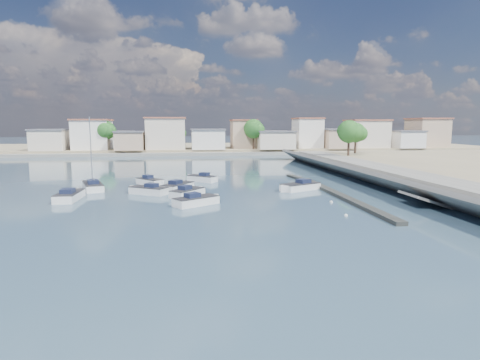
# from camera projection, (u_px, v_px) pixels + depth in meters

# --- Properties ---
(ground) EXTENTS (400.00, 400.00, 0.00)m
(ground) POSITION_uv_depth(u_px,v_px,m) (240.00, 168.00, 72.48)
(ground) COLOR #304961
(ground) RESTS_ON ground
(seawall_walkway) EXTENTS (5.00, 90.00, 1.80)m
(seawall_walkway) POSITION_uv_depth(u_px,v_px,m) (422.00, 183.00, 48.23)
(seawall_walkway) COLOR slate
(seawall_walkway) RESTS_ON ground
(breakwater) EXTENTS (2.00, 31.02, 0.35)m
(breakwater) POSITION_uv_depth(u_px,v_px,m) (330.00, 191.00, 46.52)
(breakwater) COLOR black
(breakwater) RESTS_ON ground
(far_shore_land) EXTENTS (160.00, 40.00, 1.40)m
(far_shore_land) POSITION_uv_depth(u_px,v_px,m) (218.00, 148.00, 123.44)
(far_shore_land) COLOR gray
(far_shore_land) RESTS_ON ground
(far_shore_quay) EXTENTS (160.00, 2.50, 0.80)m
(far_shore_quay) POSITION_uv_depth(u_px,v_px,m) (225.00, 154.00, 102.86)
(far_shore_quay) COLOR slate
(far_shore_quay) RESTS_ON ground
(far_town) EXTENTS (113.01, 12.80, 8.35)m
(far_town) POSITION_uv_depth(u_px,v_px,m) (261.00, 135.00, 109.44)
(far_town) COLOR beige
(far_town) RESTS_ON far_shore_land
(shore_trees) EXTENTS (74.56, 38.32, 7.92)m
(shore_trees) POSITION_uv_depth(u_px,v_px,m) (259.00, 131.00, 100.31)
(shore_trees) COLOR #38281E
(shore_trees) RESTS_ON ground
(motorboat_a) EXTENTS (2.09, 5.64, 1.48)m
(motorboat_a) POSITION_uv_depth(u_px,v_px,m) (70.00, 196.00, 42.32)
(motorboat_a) COLOR white
(motorboat_a) RESTS_ON ground
(motorboat_b) EXTENTS (4.02, 4.38, 1.48)m
(motorboat_b) POSITION_uv_depth(u_px,v_px,m) (189.00, 193.00, 44.33)
(motorboat_b) COLOR white
(motorboat_b) RESTS_ON ground
(motorboat_c) EXTENTS (4.62, 3.81, 1.48)m
(motorboat_c) POSITION_uv_depth(u_px,v_px,m) (147.00, 191.00, 45.70)
(motorboat_c) COLOR white
(motorboat_c) RESTS_ON ground
(motorboat_d) EXTENTS (5.45, 4.16, 1.48)m
(motorboat_d) POSITION_uv_depth(u_px,v_px,m) (299.00, 187.00, 48.31)
(motorboat_d) COLOR white
(motorboat_d) RESTS_ON ground
(motorboat_e) EXTENTS (4.09, 4.97, 1.48)m
(motorboat_e) POSITION_uv_depth(u_px,v_px,m) (179.00, 187.00, 48.59)
(motorboat_e) COLOR white
(motorboat_e) RESTS_ON ground
(motorboat_f) EXTENTS (4.29, 3.94, 1.48)m
(motorboat_f) POSITION_uv_depth(u_px,v_px,m) (201.00, 179.00, 55.89)
(motorboat_f) COLOR white
(motorboat_f) RESTS_ON ground
(motorboat_g) EXTENTS (3.85, 4.19, 1.48)m
(motorboat_g) POSITION_uv_depth(u_px,v_px,m) (151.00, 182.00, 52.41)
(motorboat_g) COLOR white
(motorboat_g) RESTS_ON ground
(motorboat_h) EXTENTS (4.72, 3.99, 1.48)m
(motorboat_h) POSITION_uv_depth(u_px,v_px,m) (198.00, 201.00, 39.53)
(motorboat_h) COLOR white
(motorboat_h) RESTS_ON ground
(sailboat) EXTENTS (3.71, 6.44, 9.00)m
(sailboat) POSITION_uv_depth(u_px,v_px,m) (93.00, 186.00, 48.99)
(sailboat) COLOR white
(sailboat) RESTS_ON ground
(mooring_buoys) EXTENTS (13.96, 30.81, 0.32)m
(mooring_buoys) POSITION_uv_depth(u_px,v_px,m) (300.00, 191.00, 47.52)
(mooring_buoys) COLOR white
(mooring_buoys) RESTS_ON ground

